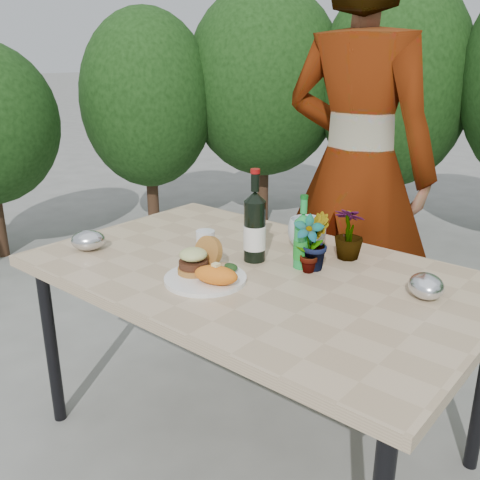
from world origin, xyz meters
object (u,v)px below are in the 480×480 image
Objects in this scene: patio_table at (254,283)px; dinner_plate at (205,279)px; person at (356,170)px; wine_bottle at (255,228)px.

dinner_plate is (-0.06, -0.19, 0.06)m from patio_table.
person reaches higher than patio_table.
wine_bottle is (0.01, 0.26, 0.12)m from dinner_plate.
patio_table is 0.20m from wine_bottle.
patio_table is at bearing -49.51° from wine_bottle.
dinner_plate is 0.81× the size of wine_bottle.
patio_table is 5.71× the size of dinner_plate.
wine_bottle reaches higher than dinner_plate.
person reaches higher than wine_bottle.
patio_table is 0.81m from person.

